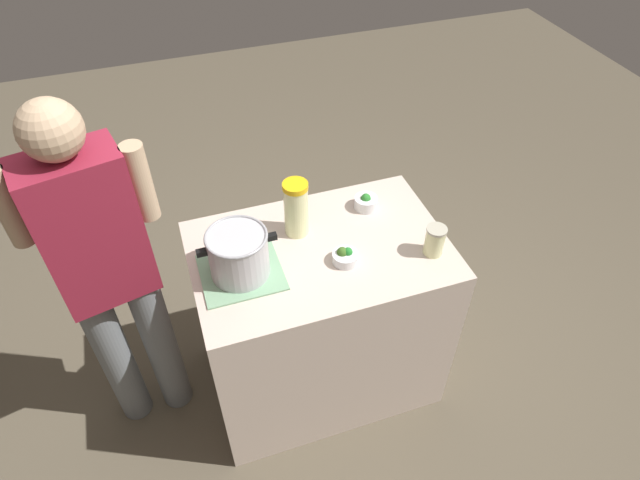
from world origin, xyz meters
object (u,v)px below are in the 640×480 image
(broccoli_bowl_front, at_px, (345,256))
(cooking_pot, at_px, (238,253))
(mason_jar, at_px, (435,241))
(lemonade_pitcher, at_px, (296,208))
(broccoli_bowl_center, at_px, (366,202))
(person_cook, at_px, (109,276))

(broccoli_bowl_front, bearing_deg, cooking_pot, -9.65)
(mason_jar, distance_m, broccoli_bowl_front, 0.36)
(lemonade_pitcher, bearing_deg, broccoli_bowl_front, 119.67)
(broccoli_bowl_front, bearing_deg, broccoli_bowl_center, -125.81)
(mason_jar, bearing_deg, broccoli_bowl_front, -10.77)
(broccoli_bowl_front, distance_m, broccoli_bowl_center, 0.35)
(cooking_pot, xyz_separation_m, person_cook, (0.49, -0.13, -0.09))
(cooking_pot, distance_m, broccoli_bowl_center, 0.65)
(cooking_pot, height_order, person_cook, person_cook)
(lemonade_pitcher, height_order, broccoli_bowl_center, lemonade_pitcher)
(mason_jar, bearing_deg, person_cook, -12.16)
(mason_jar, relative_size, person_cook, 0.08)
(cooking_pot, distance_m, broccoli_bowl_front, 0.42)
(broccoli_bowl_front, height_order, broccoli_bowl_center, broccoli_bowl_center)
(lemonade_pitcher, xyz_separation_m, mason_jar, (-0.49, 0.30, -0.06))
(cooking_pot, height_order, broccoli_bowl_center, cooking_pot)
(lemonade_pitcher, xyz_separation_m, person_cook, (0.77, 0.03, -0.11))
(broccoli_bowl_front, relative_size, person_cook, 0.06)
(person_cook, bearing_deg, broccoli_bowl_center, -175.83)
(cooking_pot, xyz_separation_m, lemonade_pitcher, (-0.28, -0.16, 0.02))
(broccoli_bowl_center, bearing_deg, lemonade_pitcher, 9.02)
(cooking_pot, distance_m, mason_jar, 0.78)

